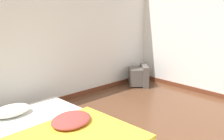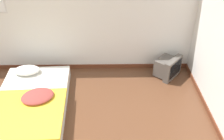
% 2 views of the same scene
% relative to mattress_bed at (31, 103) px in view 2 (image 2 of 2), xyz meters
% --- Properties ---
extents(wall_back, '(8.12, 0.08, 2.60)m').
position_rel_mattress_bed_xyz_m(wall_back, '(0.29, 1.38, 1.14)').
color(wall_back, white).
rests_on(wall_back, ground_plane).
extents(mattress_bed, '(1.35, 2.12, 0.38)m').
position_rel_mattress_bed_xyz_m(mattress_bed, '(0.00, 0.00, 0.00)').
color(mattress_bed, silver).
rests_on(mattress_bed, ground_plane).
extents(crt_tv, '(0.63, 0.64, 0.46)m').
position_rel_mattress_bed_xyz_m(crt_tv, '(2.65, 1.02, 0.07)').
color(crt_tv, '#56514C').
rests_on(crt_tv, ground_plane).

